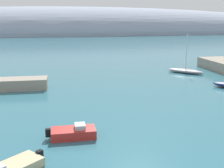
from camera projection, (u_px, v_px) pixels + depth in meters
The scene contains 4 objects.
distant_ridge at pixel (68, 34), 193.95m from camera, with size 394.46×74.90×36.16m, color #8E99AD.
sailboat_grey_near_shore at pixel (185, 71), 53.86m from camera, with size 6.41×6.50×7.43m.
sailboat_teal_outer_mooring at pixel (224, 67), 56.75m from camera, with size 4.77×6.72×8.46m.
motorboat_red_foreground at pixel (74, 133), 24.64m from camera, with size 4.32×1.88×1.20m.
Camera 1 is at (-9.45, -8.58, 10.19)m, focal length 45.16 mm.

